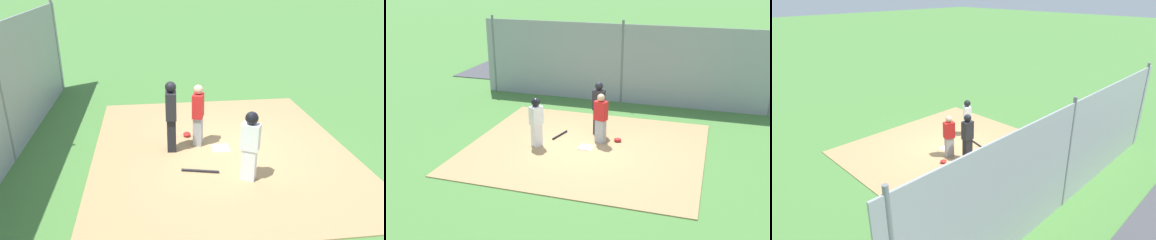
# 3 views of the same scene
# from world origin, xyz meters

# --- Properties ---
(ground_plane) EXTENTS (140.00, 140.00, 0.00)m
(ground_plane) POSITION_xyz_m (0.00, 0.00, 0.00)
(ground_plane) COLOR #477A38
(dirt_infield) EXTENTS (7.20, 6.40, 0.03)m
(dirt_infield) POSITION_xyz_m (0.00, 0.00, 0.01)
(dirt_infield) COLOR #A88456
(dirt_infield) RESTS_ON ground_plane
(home_plate) EXTENTS (0.46, 0.46, 0.02)m
(home_plate) POSITION_xyz_m (0.00, 0.00, 0.04)
(home_plate) COLOR white
(home_plate) RESTS_ON dirt_infield
(catcher) EXTENTS (0.44, 0.36, 1.62)m
(catcher) POSITION_xyz_m (-0.32, -0.55, 0.87)
(catcher) COLOR #9E9EA3
(catcher) RESTS_ON dirt_infield
(umpire) EXTENTS (0.40, 0.29, 1.81)m
(umpire) POSITION_xyz_m (-0.07, -1.25, 0.99)
(umpire) COLOR black
(umpire) RESTS_ON dirt_infield
(runner) EXTENTS (0.41, 0.46, 1.58)m
(runner) POSITION_xyz_m (1.52, 0.31, 0.92)
(runner) COLOR silver
(runner) RESTS_ON dirt_infield
(baseball_bat) EXTENTS (0.26, 0.84, 0.06)m
(baseball_bat) POSITION_xyz_m (1.11, -0.69, 0.06)
(baseball_bat) COLOR black
(baseball_bat) RESTS_ON dirt_infield
(catcher_mask) EXTENTS (0.24, 0.20, 0.12)m
(catcher_mask) POSITION_xyz_m (-0.84, -0.78, 0.09)
(catcher_mask) COLOR red
(catcher_mask) RESTS_ON dirt_infield
(backstop_fence) EXTENTS (12.00, 0.10, 3.35)m
(backstop_fence) POSITION_xyz_m (0.00, -5.07, 1.60)
(backstop_fence) COLOR #93999E
(backstop_fence) RESTS_ON ground_plane
(parking_lot) EXTENTS (18.00, 5.20, 0.04)m
(parking_lot) POSITION_xyz_m (0.00, -9.32, 0.02)
(parking_lot) COLOR #424247
(parking_lot) RESTS_ON ground_plane
(parked_car_dark) EXTENTS (4.36, 2.23, 1.28)m
(parked_car_dark) POSITION_xyz_m (-2.51, -9.24, 0.61)
(parked_car_dark) COLOR black
(parked_car_dark) RESTS_ON parking_lot
(parked_car_white) EXTENTS (4.28, 2.04, 1.28)m
(parked_car_white) POSITION_xyz_m (2.55, -9.83, 0.61)
(parked_car_white) COLOR silver
(parked_car_white) RESTS_ON parking_lot
(parked_car_blue) EXTENTS (4.39, 2.32, 1.28)m
(parked_car_blue) POSITION_xyz_m (5.50, -9.87, 0.61)
(parked_car_blue) COLOR #28428C
(parked_car_blue) RESTS_ON parking_lot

